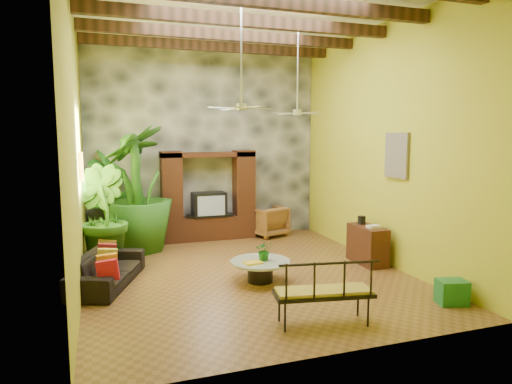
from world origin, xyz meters
name	(u,v)px	position (x,y,z in m)	size (l,w,h in m)	color
ground	(246,274)	(0.00, 0.00, 0.00)	(7.00, 7.00, 0.00)	brown
ceiling	(245,8)	(0.00, 0.00, 5.00)	(6.00, 7.00, 0.02)	silver
back_wall	(205,142)	(0.00, 3.50, 2.50)	(6.00, 0.02, 5.00)	gold
left_wall	(76,147)	(-3.00, 0.00, 2.50)	(0.02, 7.00, 5.00)	gold
right_wall	(381,145)	(3.00, 0.00, 2.50)	(0.02, 7.00, 5.00)	gold
stone_accent_wall	(205,143)	(0.00, 3.44, 2.50)	(5.98, 0.10, 4.98)	#313438
ceiling_beams	(245,21)	(0.00, 0.00, 4.78)	(5.95, 5.36, 0.22)	#3A2012
entertainment_center	(209,202)	(0.00, 3.14, 0.97)	(2.40, 0.55, 2.30)	#33190E
ceiling_fan_front	(241,95)	(-0.20, -0.40, 3.40)	(1.28, 1.28, 1.86)	#BCBCC1
ceiling_fan_back	(297,103)	(1.60, 1.20, 3.40)	(1.28, 1.28, 1.86)	#BCBCC1
wall_art_mask	(81,167)	(-2.96, 1.00, 2.10)	(0.06, 0.32, 0.55)	yellow
wall_art_painting	(397,155)	(2.96, -0.60, 2.30)	(0.06, 0.70, 0.90)	#295C97
sofa	(107,269)	(-2.57, 0.18, 0.30)	(2.06, 0.81, 0.60)	black
wicker_armchair	(268,221)	(1.59, 3.00, 0.40)	(0.85, 0.88, 0.80)	olive
tall_plant_a	(112,198)	(-2.37, 3.15, 1.20)	(1.26, 0.85, 2.39)	#206219
tall_plant_b	(101,216)	(-2.65, 1.41, 1.06)	(1.16, 0.94, 2.11)	#2C651A
tall_plant_c	(137,189)	(-1.82, 2.55, 1.46)	(1.63, 1.63, 2.92)	#255D18
coffee_table	(260,268)	(0.11, -0.55, 0.26)	(1.11, 1.11, 0.40)	black
centerpiece_plant	(264,250)	(0.20, -0.52, 0.58)	(0.33, 0.29, 0.37)	#175A19
yellow_tray	(253,263)	(-0.08, -0.69, 0.42)	(0.31, 0.22, 0.03)	#FCFF1B
iron_bench	(326,289)	(0.33, -2.70, 0.54)	(1.48, 0.75, 0.57)	black
side_console	(367,245)	(2.65, -0.14, 0.40)	(0.45, 1.00, 0.80)	#371A11
green_bin	(452,292)	(2.65, -2.60, 0.20)	(0.45, 0.34, 0.40)	#207938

